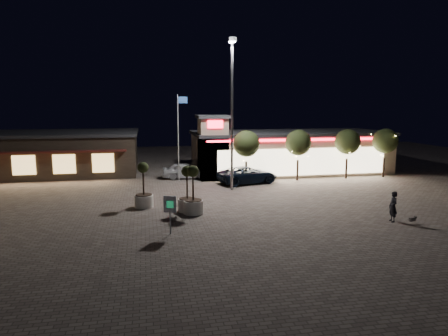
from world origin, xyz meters
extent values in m
plane|color=#71645B|center=(0.00, 0.00, 0.00)|extent=(90.00, 90.00, 0.00)
cube|color=tan|center=(10.00, 16.00, 2.00)|extent=(20.00, 8.00, 4.00)
cube|color=#262628|center=(10.00, 16.00, 4.15)|extent=(20.40, 8.40, 0.30)
cube|color=#FFEBBF|center=(10.00, 11.95, 1.60)|extent=(17.00, 0.12, 2.60)
cube|color=#FF142C|center=(10.00, 11.92, 3.75)|extent=(19.00, 0.10, 0.18)
cube|color=tan|center=(1.30, 13.30, 2.90)|extent=(2.60, 2.60, 5.80)
cube|color=#262628|center=(1.30, 13.30, 5.95)|extent=(3.00, 3.00, 0.30)
cube|color=#FF142C|center=(1.30, 11.95, 5.30)|extent=(1.40, 0.10, 0.70)
cube|color=#382D23|center=(-14.00, 20.00, 2.00)|extent=(16.00, 10.00, 4.00)
cube|color=#262628|center=(-14.00, 20.00, 4.15)|extent=(16.40, 10.40, 0.30)
cube|color=#591E19|center=(-14.00, 14.60, 2.80)|extent=(14.40, 0.80, 0.15)
cube|color=#E8BA68|center=(-16.00, 14.95, 1.60)|extent=(2.00, 0.12, 1.80)
cube|color=#E8BA68|center=(-12.50, 14.95, 1.60)|extent=(2.00, 0.12, 1.80)
cube|color=#E8BA68|center=(-9.00, 14.95, 1.60)|extent=(2.00, 0.12, 1.80)
cylinder|color=gray|center=(2.00, 8.00, 6.00)|extent=(0.20, 0.20, 12.00)
cube|color=gray|center=(2.00, 8.00, 12.20)|extent=(0.60, 0.40, 0.35)
cube|color=white|center=(2.00, 8.00, 12.00)|extent=(0.45, 0.30, 0.08)
cylinder|color=white|center=(-2.00, 13.00, 4.00)|extent=(0.10, 0.10, 8.00)
cube|color=#264B8D|center=(-1.55, 13.00, 7.50)|extent=(0.90, 0.04, 0.60)
cylinder|color=#332319|center=(4.00, 11.00, 0.96)|extent=(0.20, 0.20, 1.92)
sphere|color=#2D3819|center=(4.00, 11.00, 3.58)|extent=(2.42, 2.42, 2.42)
cylinder|color=#332319|center=(9.00, 11.00, 0.96)|extent=(0.20, 0.20, 1.92)
sphere|color=#2D3819|center=(9.00, 11.00, 3.58)|extent=(2.42, 2.42, 2.42)
cylinder|color=#332319|center=(14.00, 11.00, 0.96)|extent=(0.20, 0.20, 1.92)
sphere|color=#2D3819|center=(14.00, 11.00, 3.58)|extent=(2.42, 2.42, 2.42)
cylinder|color=#332319|center=(18.00, 11.00, 0.96)|extent=(0.20, 0.20, 1.92)
sphere|color=#2D3819|center=(18.00, 11.00, 3.58)|extent=(2.42, 2.42, 2.42)
imported|color=black|center=(4.01, 10.55, 0.77)|extent=(6.02, 3.87, 1.55)
imported|color=silver|center=(-1.25, 14.00, 0.76)|extent=(4.63, 2.21, 1.53)
imported|color=black|center=(9.64, -2.95, 0.94)|extent=(0.52, 0.73, 1.87)
cube|color=#59514C|center=(10.57, -3.55, 0.26)|extent=(0.45, 0.27, 0.22)
sphere|color=#59514C|center=(10.80, -3.49, 0.35)|extent=(0.20, 0.20, 0.20)
cylinder|color=silver|center=(-5.23, 3.53, 0.43)|extent=(1.30, 1.30, 0.86)
cylinder|color=black|center=(-5.23, 3.53, 0.89)|extent=(1.12, 1.12, 0.06)
cylinder|color=#332319|center=(-5.23, 3.53, 1.89)|extent=(0.11, 0.11, 1.94)
sphere|color=#2D3819|center=(-5.23, 3.53, 2.81)|extent=(0.76, 0.76, 0.76)
cylinder|color=silver|center=(-2.06, 1.26, 0.43)|extent=(1.30, 1.30, 0.87)
cylinder|color=black|center=(-2.06, 1.26, 0.89)|extent=(1.13, 1.13, 0.07)
cylinder|color=#332319|center=(-2.06, 1.26, 1.90)|extent=(0.11, 0.11, 1.95)
sphere|color=#2D3819|center=(-2.06, 1.26, 2.82)|extent=(0.76, 0.76, 0.76)
cylinder|color=silver|center=(-2.38, 1.92, 0.42)|extent=(1.25, 1.25, 0.83)
cylinder|color=black|center=(-2.38, 1.92, 0.86)|extent=(1.09, 1.09, 0.06)
cylinder|color=#332319|center=(-2.38, 1.92, 1.83)|extent=(0.10, 0.10, 1.88)
sphere|color=#2D3819|center=(-2.38, 1.92, 2.71)|extent=(0.73, 0.73, 0.73)
cylinder|color=gray|center=(-3.81, -2.73, 0.65)|extent=(0.09, 0.09, 1.31)
cube|color=white|center=(-3.81, -2.73, 1.69)|extent=(0.68, 0.32, 0.93)
cube|color=#189150|center=(-3.81, -2.77, 1.69)|extent=(0.36, 0.16, 0.38)
camera|label=1|loc=(-5.04, -24.05, 7.04)|focal=32.00mm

